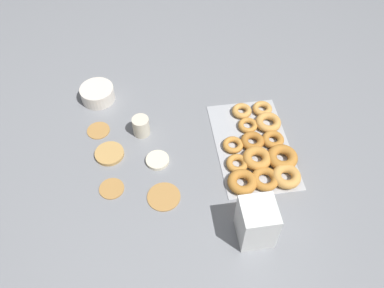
{
  "coord_description": "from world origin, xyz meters",
  "views": [
    {
      "loc": [
        -0.96,
        0.03,
        1.24
      ],
      "look_at": [
        -0.01,
        -0.11,
        0.04
      ],
      "focal_mm": 38.0,
      "sensor_mm": 36.0,
      "label": 1
    }
  ],
  "objects_px": {
    "container_stack": "(257,222)",
    "paper_cup": "(141,126)",
    "donut_tray": "(260,151)",
    "batter_bowl": "(98,94)",
    "pancake_0": "(98,130)",
    "pancake_1": "(164,196)",
    "pancake_3": "(112,188)",
    "pancake_2": "(109,154)",
    "pancake_4": "(158,160)"
  },
  "relations": [
    {
      "from": "pancake_2",
      "to": "container_stack",
      "type": "height_order",
      "value": "container_stack"
    },
    {
      "from": "donut_tray",
      "to": "paper_cup",
      "type": "bearing_deg",
      "value": 68.69
    },
    {
      "from": "pancake_2",
      "to": "pancake_3",
      "type": "height_order",
      "value": "pancake_2"
    },
    {
      "from": "pancake_4",
      "to": "donut_tray",
      "type": "xyz_separation_m",
      "value": [
        -0.02,
        -0.39,
        0.01
      ]
    },
    {
      "from": "pancake_0",
      "to": "container_stack",
      "type": "xyz_separation_m",
      "value": [
        -0.53,
        -0.51,
        0.08
      ]
    },
    {
      "from": "batter_bowl",
      "to": "paper_cup",
      "type": "bearing_deg",
      "value": -141.98
    },
    {
      "from": "donut_tray",
      "to": "batter_bowl",
      "type": "xyz_separation_m",
      "value": [
        0.39,
        0.61,
        0.01
      ]
    },
    {
      "from": "pancake_0",
      "to": "pancake_3",
      "type": "bearing_deg",
      "value": -170.82
    },
    {
      "from": "donut_tray",
      "to": "container_stack",
      "type": "bearing_deg",
      "value": 162.47
    },
    {
      "from": "pancake_0",
      "to": "paper_cup",
      "type": "xyz_separation_m",
      "value": [
        -0.04,
        -0.17,
        0.04
      ]
    },
    {
      "from": "pancake_1",
      "to": "donut_tray",
      "type": "xyz_separation_m",
      "value": [
        0.14,
        -0.38,
        0.01
      ]
    },
    {
      "from": "pancake_0",
      "to": "container_stack",
      "type": "distance_m",
      "value": 0.74
    },
    {
      "from": "pancake_3",
      "to": "batter_bowl",
      "type": "distance_m",
      "value": 0.47
    },
    {
      "from": "pancake_0",
      "to": "pancake_4",
      "type": "relative_size",
      "value": 1.04
    },
    {
      "from": "pancake_0",
      "to": "pancake_2",
      "type": "distance_m",
      "value": 0.13
    },
    {
      "from": "pancake_2",
      "to": "container_stack",
      "type": "bearing_deg",
      "value": -130.84
    },
    {
      "from": "batter_bowl",
      "to": "paper_cup",
      "type": "relative_size",
      "value": 1.79
    },
    {
      "from": "container_stack",
      "to": "paper_cup",
      "type": "height_order",
      "value": "container_stack"
    },
    {
      "from": "pancake_2",
      "to": "container_stack",
      "type": "xyz_separation_m",
      "value": [
        -0.4,
        -0.47,
        0.08
      ]
    },
    {
      "from": "batter_bowl",
      "to": "paper_cup",
      "type": "distance_m",
      "value": 0.28
    },
    {
      "from": "pancake_0",
      "to": "paper_cup",
      "type": "distance_m",
      "value": 0.18
    },
    {
      "from": "donut_tray",
      "to": "batter_bowl",
      "type": "bearing_deg",
      "value": 57.42
    },
    {
      "from": "pancake_1",
      "to": "paper_cup",
      "type": "height_order",
      "value": "paper_cup"
    },
    {
      "from": "pancake_0",
      "to": "pancake_1",
      "type": "distance_m",
      "value": 0.41
    },
    {
      "from": "pancake_2",
      "to": "paper_cup",
      "type": "relative_size",
      "value": 1.41
    },
    {
      "from": "donut_tray",
      "to": "pancake_4",
      "type": "bearing_deg",
      "value": 87.05
    },
    {
      "from": "donut_tray",
      "to": "batter_bowl",
      "type": "height_order",
      "value": "batter_bowl"
    },
    {
      "from": "pancake_4",
      "to": "container_stack",
      "type": "xyz_separation_m",
      "value": [
        -0.34,
        -0.29,
        0.08
      ]
    },
    {
      "from": "pancake_1",
      "to": "pancake_3",
      "type": "relative_size",
      "value": 1.32
    },
    {
      "from": "pancake_1",
      "to": "donut_tray",
      "type": "distance_m",
      "value": 0.41
    },
    {
      "from": "pancake_3",
      "to": "donut_tray",
      "type": "distance_m",
      "value": 0.57
    },
    {
      "from": "pancake_1",
      "to": "pancake_2",
      "type": "relative_size",
      "value": 1.07
    },
    {
      "from": "pancake_0",
      "to": "paper_cup",
      "type": "relative_size",
      "value": 1.16
    },
    {
      "from": "donut_tray",
      "to": "container_stack",
      "type": "distance_m",
      "value": 0.35
    },
    {
      "from": "pancake_2",
      "to": "pancake_4",
      "type": "relative_size",
      "value": 1.26
    },
    {
      "from": "pancake_3",
      "to": "batter_bowl",
      "type": "bearing_deg",
      "value": 5.38
    },
    {
      "from": "batter_bowl",
      "to": "container_stack",
      "type": "height_order",
      "value": "container_stack"
    },
    {
      "from": "pancake_0",
      "to": "batter_bowl",
      "type": "relative_size",
      "value": 0.65
    },
    {
      "from": "batter_bowl",
      "to": "container_stack",
      "type": "distance_m",
      "value": 0.87
    },
    {
      "from": "container_stack",
      "to": "paper_cup",
      "type": "relative_size",
      "value": 2.1
    },
    {
      "from": "pancake_4",
      "to": "container_stack",
      "type": "distance_m",
      "value": 0.45
    },
    {
      "from": "pancake_4",
      "to": "paper_cup",
      "type": "distance_m",
      "value": 0.16
    },
    {
      "from": "pancake_1",
      "to": "pancake_3",
      "type": "bearing_deg",
      "value": 71.48
    },
    {
      "from": "pancake_3",
      "to": "pancake_0",
      "type": "bearing_deg",
      "value": 9.18
    },
    {
      "from": "pancake_1",
      "to": "pancake_4",
      "type": "relative_size",
      "value": 1.35
    },
    {
      "from": "container_stack",
      "to": "pancake_2",
      "type": "bearing_deg",
      "value": 49.16
    },
    {
      "from": "donut_tray",
      "to": "batter_bowl",
      "type": "relative_size",
      "value": 3.25
    },
    {
      "from": "batter_bowl",
      "to": "pancake_2",
      "type": "bearing_deg",
      "value": -172.64
    },
    {
      "from": "pancake_0",
      "to": "container_stack",
      "type": "bearing_deg",
      "value": -136.26
    },
    {
      "from": "batter_bowl",
      "to": "container_stack",
      "type": "bearing_deg",
      "value": -144.65
    }
  ]
}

